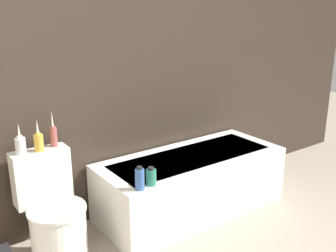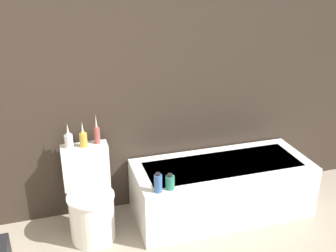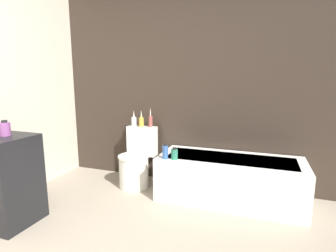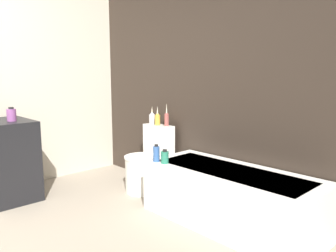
{
  "view_description": "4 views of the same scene",
  "coord_description": "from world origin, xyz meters",
  "px_view_note": "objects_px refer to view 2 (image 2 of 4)",
  "views": [
    {
      "loc": [
        -1.18,
        -0.34,
        1.68
      ],
      "look_at": [
        0.32,
        1.75,
        0.88
      ],
      "focal_mm": 42.0,
      "sensor_mm": 36.0,
      "label": 1
    },
    {
      "loc": [
        -0.61,
        -0.8,
        2.14
      ],
      "look_at": [
        0.19,
        1.88,
        0.96
      ],
      "focal_mm": 42.0,
      "sensor_mm": 36.0,
      "label": 2
    },
    {
      "loc": [
        1.02,
        -0.86,
        1.35
      ],
      "look_at": [
        0.09,
        1.74,
        0.85
      ],
      "focal_mm": 28.0,
      "sensor_mm": 36.0,
      "label": 3
    },
    {
      "loc": [
        2.33,
        -0.28,
        1.3
      ],
      "look_at": [
        0.19,
        1.75,
        0.84
      ],
      "focal_mm": 35.0,
      "sensor_mm": 36.0,
      "label": 4
    }
  ],
  "objects_px": {
    "bathtub": "(221,187)",
    "shampoo_bottle_tall": "(158,183)",
    "vase_gold": "(69,139)",
    "vase_silver": "(83,138)",
    "toilet": "(90,202)",
    "vase_bronze": "(97,134)",
    "shampoo_bottle_short": "(170,182)"
  },
  "relations": [
    {
      "from": "vase_silver",
      "to": "shampoo_bottle_tall",
      "type": "height_order",
      "value": "vase_silver"
    },
    {
      "from": "vase_bronze",
      "to": "shampoo_bottle_tall",
      "type": "height_order",
      "value": "vase_bronze"
    },
    {
      "from": "toilet",
      "to": "vase_gold",
      "type": "bearing_deg",
      "value": 122.09
    },
    {
      "from": "bathtub",
      "to": "shampoo_bottle_tall",
      "type": "xyz_separation_m",
      "value": [
        -0.66,
        -0.27,
        0.32
      ]
    },
    {
      "from": "bathtub",
      "to": "vase_gold",
      "type": "height_order",
      "value": "vase_gold"
    },
    {
      "from": "toilet",
      "to": "shampoo_bottle_tall",
      "type": "distance_m",
      "value": 0.64
    },
    {
      "from": "vase_bronze",
      "to": "toilet",
      "type": "bearing_deg",
      "value": -119.91
    },
    {
      "from": "vase_gold",
      "to": "shampoo_bottle_tall",
      "type": "height_order",
      "value": "vase_gold"
    },
    {
      "from": "shampoo_bottle_tall",
      "to": "vase_gold",
      "type": "bearing_deg",
      "value": 142.11
    },
    {
      "from": "toilet",
      "to": "vase_gold",
      "type": "height_order",
      "value": "vase_gold"
    },
    {
      "from": "bathtub",
      "to": "shampoo_bottle_short",
      "type": "height_order",
      "value": "shampoo_bottle_short"
    },
    {
      "from": "toilet",
      "to": "vase_gold",
      "type": "distance_m",
      "value": 0.55
    },
    {
      "from": "bathtub",
      "to": "vase_silver",
      "type": "bearing_deg",
      "value": 170.47
    },
    {
      "from": "vase_bronze",
      "to": "vase_gold",
      "type": "bearing_deg",
      "value": -175.89
    },
    {
      "from": "vase_gold",
      "to": "vase_silver",
      "type": "distance_m",
      "value": 0.12
    },
    {
      "from": "shampoo_bottle_tall",
      "to": "shampoo_bottle_short",
      "type": "distance_m",
      "value": 0.1
    },
    {
      "from": "vase_gold",
      "to": "bathtub",
      "type": "bearing_deg",
      "value": -9.45
    },
    {
      "from": "vase_bronze",
      "to": "shampoo_bottle_tall",
      "type": "xyz_separation_m",
      "value": [
        0.39,
        -0.5,
        -0.25
      ]
    },
    {
      "from": "bathtub",
      "to": "shampoo_bottle_short",
      "type": "bearing_deg",
      "value": -155.98
    },
    {
      "from": "vase_bronze",
      "to": "shampoo_bottle_tall",
      "type": "distance_m",
      "value": 0.68
    },
    {
      "from": "bathtub",
      "to": "vase_bronze",
      "type": "relative_size",
      "value": 6.07
    },
    {
      "from": "bathtub",
      "to": "shampoo_bottle_tall",
      "type": "distance_m",
      "value": 0.78
    },
    {
      "from": "vase_gold",
      "to": "vase_bronze",
      "type": "relative_size",
      "value": 0.82
    },
    {
      "from": "vase_silver",
      "to": "vase_gold",
      "type": "bearing_deg",
      "value": 171.34
    },
    {
      "from": "vase_gold",
      "to": "vase_silver",
      "type": "relative_size",
      "value": 0.95
    },
    {
      "from": "toilet",
      "to": "vase_silver",
      "type": "bearing_deg",
      "value": 90.0
    },
    {
      "from": "bathtub",
      "to": "shampoo_bottle_tall",
      "type": "bearing_deg",
      "value": -158.09
    },
    {
      "from": "bathtub",
      "to": "vase_gold",
      "type": "distance_m",
      "value": 1.41
    },
    {
      "from": "shampoo_bottle_short",
      "to": "bathtub",
      "type": "bearing_deg",
      "value": 24.02
    },
    {
      "from": "vase_bronze",
      "to": "bathtub",
      "type": "bearing_deg",
      "value": -12.34
    },
    {
      "from": "bathtub",
      "to": "vase_gold",
      "type": "relative_size",
      "value": 7.44
    },
    {
      "from": "bathtub",
      "to": "vase_bronze",
      "type": "bearing_deg",
      "value": 167.66
    }
  ]
}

